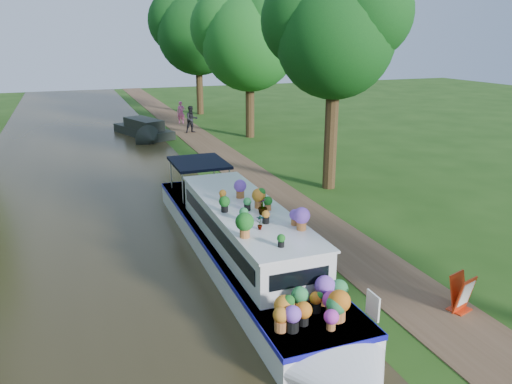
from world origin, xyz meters
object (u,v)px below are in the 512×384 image
object	(u,v)px
plant_boat	(246,241)
sandwich_board	(462,295)
second_boat	(144,129)
pedestrian_pink	(181,112)
pedestrian_dark	(192,119)

from	to	relation	value
plant_boat	sandwich_board	xyz separation A→B (m)	(4.06, -3.96, -0.41)
plant_boat	second_boat	bearing A→B (deg)	89.27
second_boat	sandwich_board	distance (m)	25.08
plant_boat	pedestrian_pink	world-z (taller)	plant_boat
plant_boat	pedestrian_dark	size ratio (longest dim) A/B	7.45
pedestrian_pink	pedestrian_dark	world-z (taller)	pedestrian_dark
pedestrian_dark	sandwich_board	bearing A→B (deg)	-97.24
plant_boat	second_boat	distance (m)	20.83
sandwich_board	pedestrian_pink	bearing A→B (deg)	74.47
sandwich_board	pedestrian_dark	distance (m)	24.94
pedestrian_dark	plant_boat	bearing A→B (deg)	-108.01
pedestrian_pink	pedestrian_dark	xyz separation A→B (m)	(-0.16, -4.07, 0.09)
second_boat	sandwich_board	size ratio (longest dim) A/B	7.07
pedestrian_pink	pedestrian_dark	distance (m)	4.07
second_boat	pedestrian_pink	size ratio (longest dim) A/B	3.91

